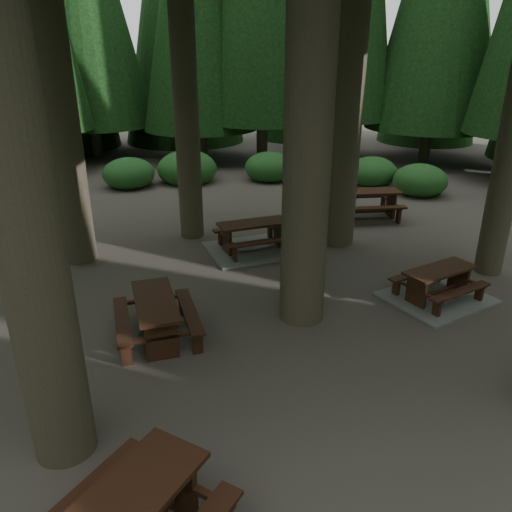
{
  "coord_description": "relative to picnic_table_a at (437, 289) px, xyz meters",
  "views": [
    {
      "loc": [
        -0.72,
        -8.23,
        4.8
      ],
      "look_at": [
        -0.04,
        0.68,
        1.1
      ],
      "focal_mm": 35.0,
      "sensor_mm": 36.0,
      "label": 1
    }
  ],
  "objects": [
    {
      "name": "picnic_table_b",
      "position": [
        -5.62,
        -1.07,
        0.29
      ],
      "size": [
        1.78,
        2.04,
        0.77
      ],
      "rotation": [
        0.0,
        0.0,
        1.79
      ],
      "color": "#381E10",
      "rests_on": "ground"
    },
    {
      "name": "picnic_table_a",
      "position": [
        0.0,
        0.0,
        0.0
      ],
      "size": [
        2.57,
        2.41,
        0.69
      ],
      "rotation": [
        0.0,
        0.0,
        0.46
      ],
      "color": "gray",
      "rests_on": "ground"
    },
    {
      "name": "picnic_table_d",
      "position": [
        0.06,
        5.5,
        0.34
      ],
      "size": [
        2.03,
        1.67,
        0.85
      ],
      "rotation": [
        0.0,
        0.0,
        0.05
      ],
      "color": "#381E10",
      "rests_on": "ground"
    },
    {
      "name": "shrub_ring",
      "position": [
        -3.02,
        0.04,
        0.18
      ],
      "size": [
        23.86,
        24.64,
        1.49
      ],
      "color": "#216129",
      "rests_on": "ground"
    },
    {
      "name": "picnic_table_c",
      "position": [
        -3.6,
        3.0,
        0.04
      ],
      "size": [
        2.71,
        2.44,
        0.77
      ],
      "rotation": [
        0.0,
        0.0,
        0.29
      ],
      "color": "gray",
      "rests_on": "ground"
    },
    {
      "name": "ground",
      "position": [
        -3.72,
        -0.71,
        -0.22
      ],
      "size": [
        80.0,
        80.0,
        0.0
      ],
      "primitive_type": "plane",
      "color": "#4D453F",
      "rests_on": "ground"
    }
  ]
}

